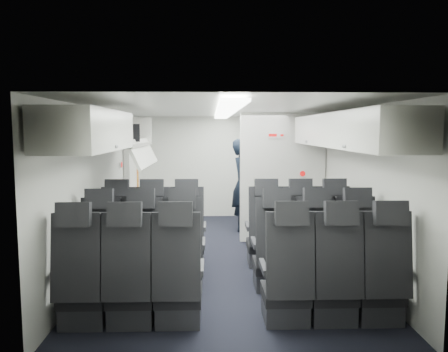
{
  "coord_description": "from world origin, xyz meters",
  "views": [
    {
      "loc": [
        -0.2,
        -6.35,
        1.86
      ],
      "look_at": [
        0.0,
        0.4,
        1.15
      ],
      "focal_mm": 35.0,
      "sensor_mm": 36.0,
      "label": 1
    }
  ],
  "objects": [
    {
      "name": "bulkhead_partition",
      "position": [
        0.98,
        0.8,
        1.08
      ],
      "size": [
        1.4,
        0.15,
        2.13
      ],
      "color": "silver",
      "rests_on": "cabin_shell"
    },
    {
      "name": "boarding_door",
      "position": [
        -1.64,
        1.55,
        0.95
      ],
      "size": [
        0.12,
        1.27,
        1.86
      ],
      "color": "silver",
      "rests_on": "cabin_shell"
    },
    {
      "name": "cabin_shell",
      "position": [
        0.0,
        0.0,
        1.12
      ],
      "size": [
        3.41,
        6.01,
        2.16
      ],
      "color": "black",
      "rests_on": "ground"
    },
    {
      "name": "seat_row_rear",
      "position": [
        -0.0,
        -2.33,
        0.4
      ],
      "size": [
        3.33,
        0.56,
        1.24
      ],
      "color": "black",
      "rests_on": "cabin_shell"
    },
    {
      "name": "seat_row_front",
      "position": [
        -0.0,
        -0.53,
        0.4
      ],
      "size": [
        3.33,
        0.56,
        1.24
      ],
      "color": "black",
      "rests_on": "cabin_shell"
    },
    {
      "name": "carry_on_bag",
      "position": [
        -1.38,
        -0.4,
        1.83
      ],
      "size": [
        0.46,
        0.38,
        0.24
      ],
      "primitive_type": "cube",
      "rotation": [
        0.0,
        0.0,
        0.29
      ],
      "color": "black",
      "rests_on": "overhead_bin_left_front_open"
    },
    {
      "name": "overhead_bin_left_rear",
      "position": [
        -1.4,
        -2.0,
        1.86
      ],
      "size": [
        0.53,
        1.8,
        0.4
      ],
      "color": "white",
      "rests_on": "cabin_shell"
    },
    {
      "name": "galley_unit",
      "position": [
        0.95,
        2.72,
        0.95
      ],
      "size": [
        0.85,
        0.52,
        1.9
      ],
      "color": "#939399",
      "rests_on": "cabin_shell"
    },
    {
      "name": "seat_row_mid",
      "position": [
        -0.0,
        -1.43,
        0.4
      ],
      "size": [
        3.33,
        0.56,
        1.24
      ],
      "color": "black",
      "rests_on": "cabin_shell"
    },
    {
      "name": "overhead_bin_right_front",
      "position": [
        1.4,
        -0.25,
        1.86
      ],
      "size": [
        0.53,
        1.7,
        0.4
      ],
      "color": "white",
      "rests_on": "cabin_shell"
    },
    {
      "name": "overhead_bin_right_rear",
      "position": [
        1.4,
        -2.0,
        1.86
      ],
      "size": [
        0.53,
        1.8,
        0.4
      ],
      "color": "white",
      "rests_on": "cabin_shell"
    },
    {
      "name": "flight_attendant",
      "position": [
        0.39,
        1.66,
        0.85
      ],
      "size": [
        0.45,
        0.65,
        1.7
      ],
      "primitive_type": "imported",
      "rotation": [
        0.0,
        0.0,
        1.5
      ],
      "color": "black",
      "rests_on": "ground"
    },
    {
      "name": "overhead_bin_left_front_open",
      "position": [
        -1.44,
        -0.25,
        1.74
      ],
      "size": [
        0.64,
        1.7,
        0.72
      ],
      "color": "#9E9E93",
      "rests_on": "cabin_shell"
    },
    {
      "name": "papers",
      "position": [
        0.58,
        1.61,
        1.0
      ],
      "size": [
        0.19,
        0.06,
        0.14
      ],
      "primitive_type": "cube",
      "rotation": [
        0.0,
        0.0,
        -0.23
      ],
      "color": "white",
      "rests_on": "flight_attendant"
    }
  ]
}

